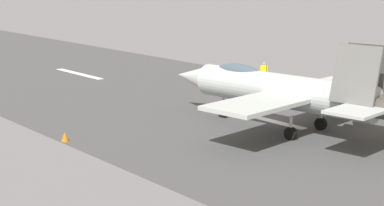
{
  "coord_description": "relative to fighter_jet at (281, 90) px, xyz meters",
  "views": [
    {
      "loc": [
        -26.98,
        28.9,
        9.42
      ],
      "look_at": [
        -0.66,
        6.98,
        2.2
      ],
      "focal_mm": 57.65,
      "sensor_mm": 36.0,
      "label": 1
    }
  ],
  "objects": [
    {
      "name": "ground_plane",
      "position": [
        2.14,
        -1.17,
        -2.5
      ],
      "size": [
        400.0,
        400.0,
        0.0
      ],
      "primitive_type": "plane",
      "color": "slate"
    },
    {
      "name": "runway_strip",
      "position": [
        2.12,
        -1.17,
        -2.49
      ],
      "size": [
        240.0,
        26.0,
        0.02
      ],
      "color": "#434346",
      "rests_on": "ground"
    },
    {
      "name": "fighter_jet",
      "position": [
        0.0,
        0.0,
        0.0
      ],
      "size": [
        16.89,
        13.83,
        5.7
      ],
      "color": "#ADB5B5",
      "rests_on": "ground"
    },
    {
      "name": "crew_person",
      "position": [
        12.79,
        -11.96,
        -1.66
      ],
      "size": [
        0.62,
        0.46,
        1.68
      ],
      "color": "#1E2338",
      "rests_on": "ground"
    },
    {
      "name": "marker_cone_mid",
      "position": [
        5.93,
        11.55,
        -2.22
      ],
      "size": [
        0.44,
        0.44,
        0.55
      ],
      "primitive_type": "cone",
      "color": "orange",
      "rests_on": "ground"
    }
  ]
}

